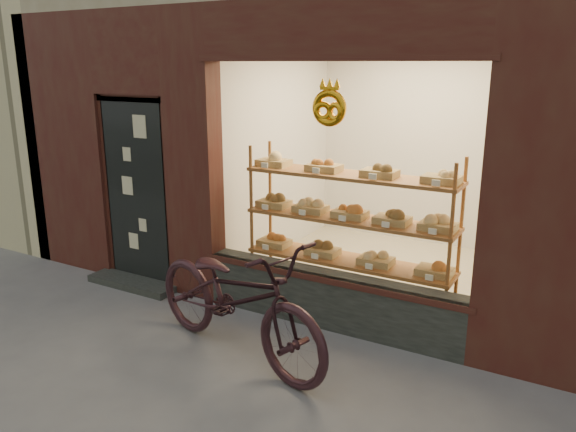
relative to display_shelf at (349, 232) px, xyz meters
The scene contains 3 objects.
ground 2.73m from the display_shelf, 100.01° to the right, with size 90.00×90.00×0.00m, color slate.
display_shelf is the anchor object (origin of this frame).
bicycle 1.48m from the display_shelf, 108.39° to the right, with size 0.75×2.14×1.13m, color black.
Camera 1 is at (2.64, -2.53, 2.54)m, focal length 35.00 mm.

